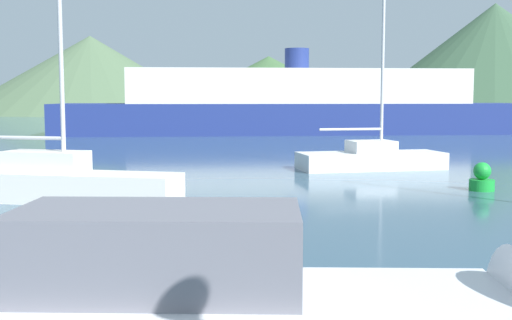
# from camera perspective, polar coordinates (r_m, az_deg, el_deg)

# --- Properties ---
(motorboat_near) EXTENTS (7.63, 2.65, 2.13)m
(motorboat_near) POSITION_cam_1_polar(r_m,az_deg,el_deg) (6.84, 0.59, -13.65)
(motorboat_near) COLOR silver
(motorboat_near) RESTS_ON ground_plane
(sailboat_middle) EXTENTS (7.43, 2.10, 7.66)m
(sailboat_middle) POSITION_cam_1_polar(r_m,az_deg,el_deg) (18.02, -18.16, -1.84)
(sailboat_middle) COLOR white
(sailboat_middle) RESTS_ON ground_plane
(sailboat_outer) EXTENTS (5.88, 3.73, 7.72)m
(sailboat_outer) POSITION_cam_1_polar(r_m,az_deg,el_deg) (25.09, 10.18, 0.21)
(sailboat_outer) COLOR white
(sailboat_outer) RESTS_ON ground_plane
(ferry_distant) EXTENTS (36.85, 15.35, 6.45)m
(ferry_distant) POSITION_cam_1_polar(r_m,az_deg,el_deg) (49.44, 3.63, 4.87)
(ferry_distant) COLOR navy
(ferry_distant) RESTS_ON ground_plane
(buoy_marker) EXTENTS (0.73, 0.73, 0.84)m
(buoy_marker) POSITION_cam_1_polar(r_m,az_deg,el_deg) (20.20, 19.44, -1.60)
(buoy_marker) COLOR green
(buoy_marker) RESTS_ON ground_plane
(hill_west) EXTENTS (45.11, 45.11, 13.23)m
(hill_west) POSITION_cam_1_polar(r_m,az_deg,el_deg) (115.14, -14.47, 7.36)
(hill_west) COLOR #4C6647
(hill_west) RESTS_ON ground_plane
(hill_central) EXTENTS (37.90, 37.90, 9.79)m
(hill_central) POSITION_cam_1_polar(r_m,az_deg,el_deg) (111.67, 1.13, 6.71)
(hill_central) COLOR #3D6038
(hill_central) RESTS_ON ground_plane
(hill_east) EXTENTS (45.86, 45.86, 17.75)m
(hill_east) POSITION_cam_1_polar(r_m,az_deg,el_deg) (111.55, 20.38, 8.41)
(hill_east) COLOR #38563D
(hill_east) RESTS_ON ground_plane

